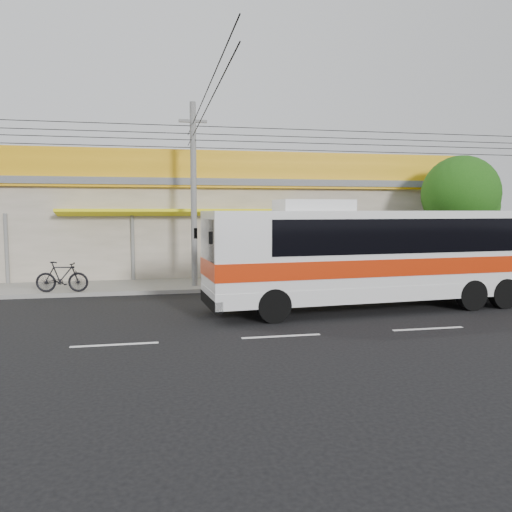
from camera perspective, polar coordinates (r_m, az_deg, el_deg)
The scene contains 8 objects.
ground at distance 14.94m, azimuth 0.53°, elevation -6.83°, with size 120.00×120.00×0.00m, color black.
sidewalk at distance 20.74m, azimuth -2.88°, elevation -3.20°, with size 30.00×3.20×0.15m, color slate.
lane_markings at distance 12.57m, azimuth 2.90°, elevation -9.16°, with size 50.00×0.12×0.01m, color silver, non-canonical shape.
storefront_building at distance 26.02m, azimuth -4.72°, elevation 3.43°, with size 22.60×9.20×5.70m.
coach_bus at distance 16.36m, azimuth 14.66°, elevation 0.58°, with size 11.31×3.17×3.44m.
motorbike_dark at distance 19.44m, azimuth -21.30°, elevation -2.23°, with size 0.53×1.87×1.13m, color black.
utility_pole at distance 19.95m, azimuth -7.21°, elevation 13.50°, with size 34.00×14.00×7.27m.
tree_near at distance 23.56m, azimuth 22.61°, elevation 6.28°, with size 3.31×3.31×5.48m.
Camera 1 is at (-3.01, -14.29, 3.13)m, focal length 35.00 mm.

